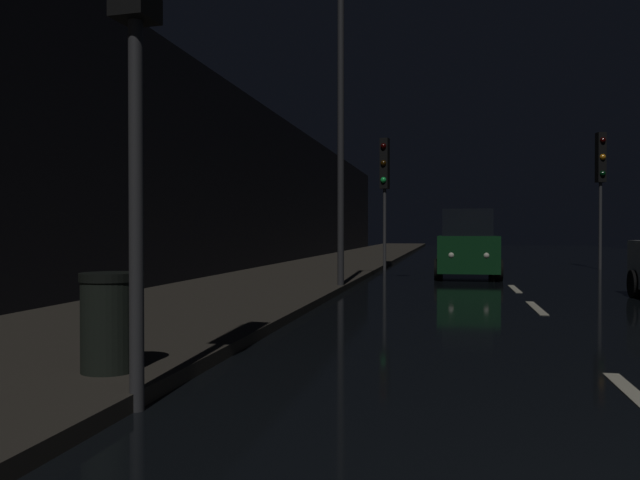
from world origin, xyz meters
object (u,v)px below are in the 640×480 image
Objects in this scene: traffic_light_far_left at (385,174)px; car_approaching_headlights at (467,246)px; streetlamp_overhead at (359,86)px; trash_bin_curbside at (109,322)px; traffic_light_far_right at (601,169)px.

car_approaching_headlights is (2.96, -3.19, -2.63)m from traffic_light_far_left.
trash_bin_curbside is at bearing -95.59° from streetlamp_overhead.
traffic_light_far_left is 19.08m from trash_bin_curbside.
traffic_light_far_left is 8.94m from streetlamp_overhead.
car_approaching_headlights is (-5.13, -5.18, -2.85)m from traffic_light_far_right.
streetlamp_overhead reaches higher than traffic_light_far_left.
traffic_light_far_right is 1.05× the size of traffic_light_far_left.
streetlamp_overhead is 8.15× the size of trash_bin_curbside.
traffic_light_far_left is at bearing 91.60° from streetlamp_overhead.
streetlamp_overhead is 1.77× the size of car_approaching_headlights.
traffic_light_far_left is 0.66× the size of streetlamp_overhead.
trash_bin_curbside is 16.07m from car_approaching_headlights.
streetlamp_overhead is at bearing 11.38° from traffic_light_far_left.
traffic_light_far_right is at bearing 113.57° from traffic_light_far_left.
traffic_light_far_right is 13.40m from streetlamp_overhead.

